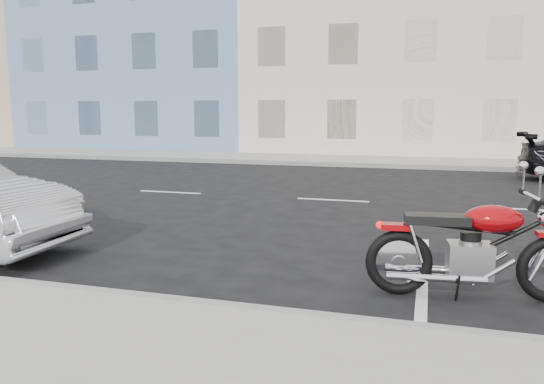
# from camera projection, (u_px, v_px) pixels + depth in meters

# --- Properties ---
(ground) EXTENTS (120.00, 120.00, 0.00)m
(ground) POSITION_uv_depth(u_px,v_px,m) (427.00, 205.00, 11.19)
(ground) COLOR black
(ground) RESTS_ON ground
(sidewalk_far) EXTENTS (80.00, 3.40, 0.15)m
(sidewalk_far) POSITION_uv_depth(u_px,v_px,m) (296.00, 159.00, 20.83)
(sidewalk_far) COLOR gray
(sidewalk_far) RESTS_ON ground
(curb_far) EXTENTS (80.00, 0.12, 0.16)m
(curb_far) POSITION_uv_depth(u_px,v_px,m) (285.00, 163.00, 19.22)
(curb_far) COLOR gray
(curb_far) RESTS_ON ground
(bldg_far_west) EXTENTS (12.00, 12.00, 12.00)m
(bldg_far_west) POSITION_uv_depth(u_px,v_px,m) (0.00, 45.00, 33.04)
(bldg_far_west) COLOR tan
(bldg_far_west) RESTS_ON ground
(bldg_blue) EXTENTS (12.00, 12.00, 13.00)m
(bldg_blue) POSITION_uv_depth(u_px,v_px,m) (174.00, 28.00, 29.58)
(bldg_blue) COLOR #6485AB
(bldg_blue) RESTS_ON ground
(bldg_cream) EXTENTS (12.00, 12.00, 11.50)m
(bldg_cream) POSITION_uv_depth(u_px,v_px,m) (393.00, 33.00, 26.31)
(bldg_cream) COLOR beige
(bldg_cream) RESTS_ON ground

